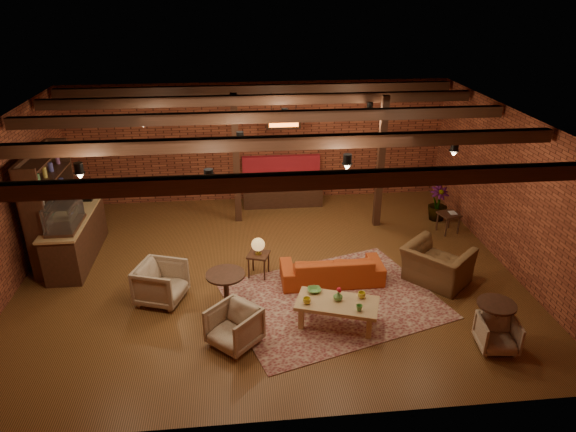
{
  "coord_description": "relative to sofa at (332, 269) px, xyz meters",
  "views": [
    {
      "loc": [
        -0.56,
        -9.25,
        5.56
      ],
      "look_at": [
        0.41,
        0.2,
        1.17
      ],
      "focal_mm": 32.0,
      "sensor_mm": 36.0,
      "label": 1
    }
  ],
  "objects": [
    {
      "name": "armchair_right",
      "position": [
        2.08,
        -0.22,
        0.22
      ],
      "size": [
        1.37,
        1.4,
        1.04
      ],
      "primitive_type": "imported",
      "rotation": [
        0.0,
        0.0,
        2.3
      ],
      "color": "brown",
      "rests_on": "floor"
    },
    {
      "name": "armchair_b",
      "position": [
        -1.96,
        -1.77,
        0.08
      ],
      "size": [
        1.01,
        1.0,
        0.76
      ],
      "primitive_type": "imported",
      "rotation": [
        0.0,
        0.0,
        -0.76
      ],
      "color": "beige",
      "rests_on": "floor"
    },
    {
      "name": "service_counter",
      "position": [
        -5.32,
        1.51,
        0.5
      ],
      "size": [
        0.8,
        2.5,
        1.6
      ],
      "primitive_type": null,
      "color": "black",
      "rests_on": "ground"
    },
    {
      "name": "wall_front",
      "position": [
        -1.22,
        -3.49,
        1.3
      ],
      "size": [
        10.0,
        0.02,
        3.2
      ],
      "primitive_type": "cube",
      "color": "maroon",
      "rests_on": "ground"
    },
    {
      "name": "armchair_a",
      "position": [
        -3.31,
        -0.34,
        0.12
      ],
      "size": [
        0.99,
        1.02,
        0.84
      ],
      "primitive_type": "imported",
      "rotation": [
        0.0,
        0.0,
        1.24
      ],
      "color": "beige",
      "rests_on": "floor"
    },
    {
      "name": "ceiling",
      "position": [
        -1.22,
        0.51,
        2.9
      ],
      "size": [
        10.0,
        8.0,
        0.02
      ],
      "primitive_type": "cube",
      "color": "black",
      "rests_on": "wall_back"
    },
    {
      "name": "rug",
      "position": [
        -0.09,
        -0.68,
        -0.29
      ],
      "size": [
        4.48,
        3.9,
        0.01
      ],
      "primitive_type": "cube",
      "rotation": [
        0.0,
        0.0,
        0.31
      ],
      "color": "maroon",
      "rests_on": "floor"
    },
    {
      "name": "side_table_book",
      "position": [
        3.18,
        1.91,
        0.16
      ],
      "size": [
        0.54,
        0.54,
        0.51
      ],
      "rotation": [
        0.0,
        0.0,
        0.26
      ],
      "color": "black",
      "rests_on": "floor"
    },
    {
      "name": "sofa",
      "position": [
        0.0,
        0.0,
        0.0
      ],
      "size": [
        2.04,
        0.8,
        0.59
      ],
      "primitive_type": "imported",
      "rotation": [
        0.0,
        0.0,
        3.15
      ],
      "color": "#A73C17",
      "rests_on": "floor"
    },
    {
      "name": "plant_tall",
      "position": [
        3.18,
        2.64,
        1.03
      ],
      "size": [
        1.63,
        1.63,
        2.65
      ],
      "primitive_type": "imported",
      "rotation": [
        0.0,
        0.0,
        0.11
      ],
      "color": "#4C7F4C",
      "rests_on": "floor"
    },
    {
      "name": "side_table_lamp",
      "position": [
        -1.45,
        0.37,
        0.36
      ],
      "size": [
        0.52,
        0.52,
        0.86
      ],
      "rotation": [
        0.0,
        0.0,
        -0.32
      ],
      "color": "black",
      "rests_on": "floor"
    },
    {
      "name": "wall_back",
      "position": [
        -1.22,
        4.51,
        1.3
      ],
      "size": [
        10.0,
        0.02,
        3.2
      ],
      "primitive_type": "cube",
      "color": "maroon",
      "rests_on": "ground"
    },
    {
      "name": "ceiling_pipe",
      "position": [
        -1.22,
        2.11,
        2.55
      ],
      "size": [
        9.6,
        0.12,
        0.12
      ],
      "primitive_type": "cylinder",
      "rotation": [
        0.0,
        1.57,
        0.0
      ],
      "color": "black",
      "rests_on": "ceiling"
    },
    {
      "name": "wall_left",
      "position": [
        -6.22,
        0.51,
        1.3
      ],
      "size": [
        0.02,
        8.0,
        3.2
      ],
      "primitive_type": "cube",
      "color": "maroon",
      "rests_on": "ground"
    },
    {
      "name": "service_sign",
      "position": [
        -0.62,
        3.61,
        2.05
      ],
      "size": [
        0.86,
        0.06,
        0.3
      ],
      "primitive_type": "cube",
      "color": "orange",
      "rests_on": "ceiling"
    },
    {
      "name": "shelving_hutch",
      "position": [
        -5.72,
        1.61,
        0.9
      ],
      "size": [
        0.52,
        2.0,
        2.4
      ],
      "primitive_type": null,
      "color": "black",
      "rests_on": "ground"
    },
    {
      "name": "post_right",
      "position": [
        1.58,
        2.51,
        1.3
      ],
      "size": [
        0.16,
        0.16,
        3.2
      ],
      "primitive_type": "cube",
      "color": "black",
      "rests_on": "ground"
    },
    {
      "name": "wall_right",
      "position": [
        3.78,
        0.51,
        1.3
      ],
      "size": [
        0.02,
        8.0,
        3.2
      ],
      "primitive_type": "cube",
      "color": "maroon",
      "rests_on": "ground"
    },
    {
      "name": "round_table_right",
      "position": [
        2.35,
        -2.11,
        0.2
      ],
      "size": [
        0.63,
        0.63,
        0.74
      ],
      "color": "black",
      "rests_on": "floor"
    },
    {
      "name": "round_table_left",
      "position": [
        -2.09,
        -0.73,
        0.21
      ],
      "size": [
        0.72,
        0.72,
        0.75
      ],
      "color": "black",
      "rests_on": "floor"
    },
    {
      "name": "post_left",
      "position": [
        -1.82,
        3.11,
        1.3
      ],
      "size": [
        0.16,
        0.16,
        3.2
      ],
      "primitive_type": "cube",
      "color": "black",
      "rests_on": "ground"
    },
    {
      "name": "ceiling_beams",
      "position": [
        -1.22,
        0.51,
        2.78
      ],
      "size": [
        9.8,
        6.4,
        0.22
      ],
      "primitive_type": null,
      "color": "black",
      "rests_on": "ceiling"
    },
    {
      "name": "floor",
      "position": [
        -1.22,
        0.51,
        -0.3
      ],
      "size": [
        10.0,
        10.0,
        0.0
      ],
      "primitive_type": "plane",
      "color": "#3D270F",
      "rests_on": "ground"
    },
    {
      "name": "coffee_table",
      "position": [
        -0.18,
        -1.42,
        0.13
      ],
      "size": [
        1.56,
        1.12,
        0.73
      ],
      "rotation": [
        0.0,
        0.0,
        -0.34
      ],
      "color": "#977046",
      "rests_on": "floor"
    },
    {
      "name": "ceiling_spotlights",
      "position": [
        -1.22,
        0.51,
        2.56
      ],
      "size": [
        6.4,
        4.4,
        0.28
      ],
      "primitive_type": null,
      "color": "black",
      "rests_on": "ceiling"
    },
    {
      "name": "banquette",
      "position": [
        -0.62,
        4.06,
        0.2
      ],
      "size": [
        2.1,
        0.7,
        1.0
      ],
      "primitive_type": null,
      "color": "#A41B25",
      "rests_on": "ground"
    },
    {
      "name": "plant_counter",
      "position": [
        -5.22,
        1.71,
        0.92
      ],
      "size": [
        0.35,
        0.39,
        0.3
      ],
      "primitive_type": "imported",
      "color": "#337F33",
      "rests_on": "service_counter"
    },
    {
      "name": "armchair_far",
      "position": [
        2.34,
        -2.32,
        0.02
      ],
      "size": [
        0.67,
        0.64,
        0.62
      ],
      "primitive_type": "imported",
      "rotation": [
        0.0,
        0.0,
        -0.13
      ],
      "color": "beige",
      "rests_on": "floor"
    }
  ]
}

